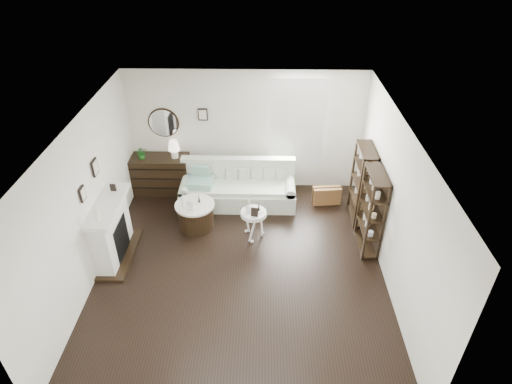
{
  "coord_description": "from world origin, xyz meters",
  "views": [
    {
      "loc": [
        0.38,
        -5.57,
        5.37
      ],
      "look_at": [
        0.25,
        0.8,
        1.1
      ],
      "focal_mm": 30.0,
      "sensor_mm": 36.0,
      "label": 1
    }
  ],
  "objects_px": {
    "dresser": "(160,174)",
    "sofa": "(238,189)",
    "drum_table": "(196,215)",
    "pedestal_table": "(254,214)"
  },
  "relations": [
    {
      "from": "sofa",
      "to": "drum_table",
      "type": "xyz_separation_m",
      "value": [
        -0.8,
        -0.88,
        -0.04
      ]
    },
    {
      "from": "dresser",
      "to": "drum_table",
      "type": "height_order",
      "value": "dresser"
    },
    {
      "from": "sofa",
      "to": "dresser",
      "type": "height_order",
      "value": "sofa"
    },
    {
      "from": "dresser",
      "to": "sofa",
      "type": "bearing_deg",
      "value": -12.74
    },
    {
      "from": "sofa",
      "to": "dresser",
      "type": "distance_m",
      "value": 1.79
    },
    {
      "from": "pedestal_table",
      "to": "drum_table",
      "type": "bearing_deg",
      "value": 164.97
    },
    {
      "from": "drum_table",
      "to": "pedestal_table",
      "type": "height_order",
      "value": "pedestal_table"
    },
    {
      "from": "dresser",
      "to": "pedestal_table",
      "type": "distance_m",
      "value": 2.65
    },
    {
      "from": "drum_table",
      "to": "pedestal_table",
      "type": "bearing_deg",
      "value": -15.03
    },
    {
      "from": "sofa",
      "to": "dresser",
      "type": "relative_size",
      "value": 1.89
    }
  ]
}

